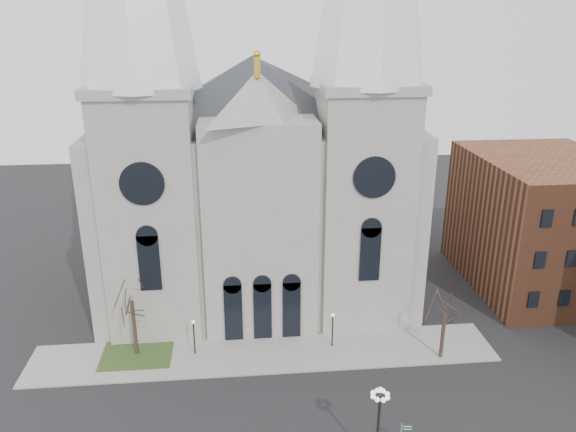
{
  "coord_description": "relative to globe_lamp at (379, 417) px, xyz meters",
  "views": [
    {
      "loc": [
        -2.02,
        -30.67,
        27.91
      ],
      "look_at": [
        1.75,
        8.0,
        13.8
      ],
      "focal_mm": 35.0,
      "sensor_mm": 36.0,
      "label": 1
    }
  ],
  "objects": [
    {
      "name": "sidewalk_far",
      "position": [
        -6.5,
        13.4,
        -3.81
      ],
      "size": [
        40.0,
        6.0,
        0.14
      ],
      "primitive_type": "cube",
      "color": "gray",
      "rests_on": "ground"
    },
    {
      "name": "grass_patch",
      "position": [
        -17.5,
        14.4,
        -3.79
      ],
      "size": [
        6.0,
        5.0,
        0.18
      ],
      "primitive_type": "cube",
      "color": "#2A441D",
      "rests_on": "ground"
    },
    {
      "name": "cathedral",
      "position": [
        -6.5,
        25.26,
        14.6
      ],
      "size": [
        33.0,
        26.66,
        54.0
      ],
      "color": "gray",
      "rests_on": "ground"
    },
    {
      "name": "bg_building_brick",
      "position": [
        23.5,
        24.4,
        3.12
      ],
      "size": [
        14.0,
        18.0,
        14.0
      ],
      "primitive_type": "cube",
      "color": "brown",
      "rests_on": "ground"
    },
    {
      "name": "tree_left",
      "position": [
        -17.5,
        14.4,
        1.7
      ],
      "size": [
        3.2,
        3.2,
        7.5
      ],
      "color": "black",
      "rests_on": "ground"
    },
    {
      "name": "tree_right",
      "position": [
        8.5,
        11.4,
        0.58
      ],
      "size": [
        3.2,
        3.2,
        6.0
      ],
      "color": "black",
      "rests_on": "ground"
    },
    {
      "name": "ped_lamp_left",
      "position": [
        -12.5,
        13.9,
        -1.55
      ],
      "size": [
        0.32,
        0.32,
        3.26
      ],
      "color": "black",
      "rests_on": "sidewalk_far"
    },
    {
      "name": "ped_lamp_right",
      "position": [
        -0.5,
        13.9,
        -1.55
      ],
      "size": [
        0.32,
        0.32,
        3.26
      ],
      "color": "black",
      "rests_on": "sidewalk_far"
    },
    {
      "name": "globe_lamp",
      "position": [
        0.0,
        0.0,
        0.0
      ],
      "size": [
        1.47,
        1.47,
        5.96
      ],
      "rotation": [
        0.0,
        0.0,
        0.16
      ],
      "color": "black",
      "rests_on": "sidewalk_near"
    }
  ]
}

